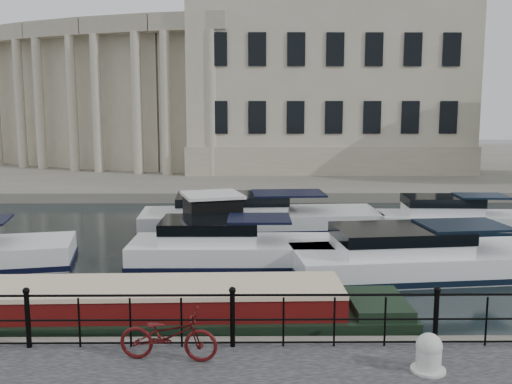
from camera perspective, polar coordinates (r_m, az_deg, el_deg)
ground_plane at (r=13.94m, az=-2.04°, el=-13.53°), size 160.00×160.00×0.00m
far_bank at (r=52.16m, az=-0.93°, el=3.02°), size 120.00×42.00×0.55m
railing at (r=11.41m, az=-2.37°, el=-12.17°), size 24.14×0.14×1.22m
civic_building at (r=47.68m, az=-2.20°, el=10.64°), size 53.55×31.84×16.85m
bicycle at (r=11.02m, az=-8.75°, el=-13.96°), size 1.91×0.85×0.97m
mooring_bollard at (r=10.99m, az=16.89°, el=-15.19°), size 0.62×0.62×0.70m
narrowboat at (r=14.13m, az=-18.69°, el=-12.09°), size 16.07×2.52×1.58m
harbour_hut at (r=21.09m, az=-4.39°, el=-3.24°), size 3.35×3.03×2.17m
cabin_cruisers at (r=21.01m, az=0.07°, el=-4.89°), size 27.09×10.58×1.99m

